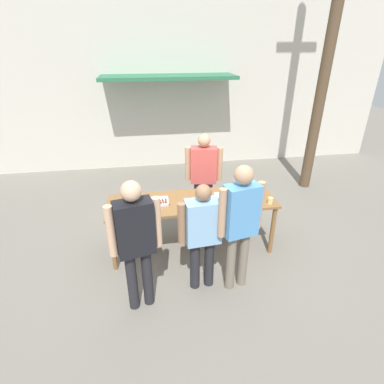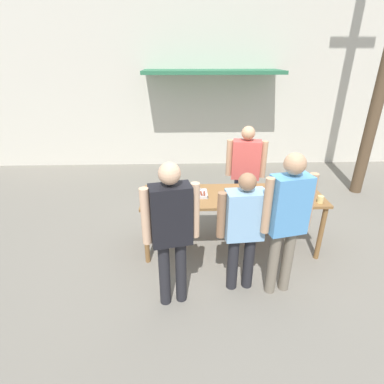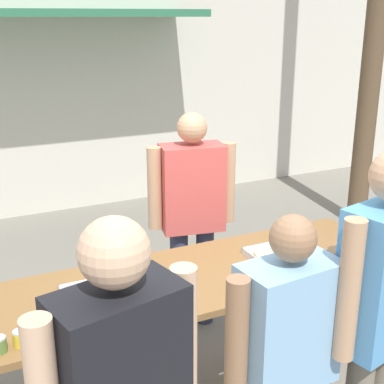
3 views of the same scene
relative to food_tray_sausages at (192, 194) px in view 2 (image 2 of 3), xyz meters
name	(u,v)px [view 2 (image 2 of 3)]	position (x,y,z in m)	size (l,w,h in m)	color
ground_plane	(229,246)	(0.59, -0.01, -0.91)	(24.00, 24.00, 0.00)	slate
building_facade_back	(210,77)	(0.59, 3.97, 1.34)	(12.00, 1.11, 4.50)	beige
serving_table	(232,201)	(0.59, -0.01, -0.11)	(2.63, 0.82, 0.90)	brown
food_tray_sausages	(192,194)	(0.00, 0.00, 0.00)	(0.45, 0.28, 0.04)	silver
food_tray_buns	(271,193)	(1.16, 0.00, 0.01)	(0.39, 0.27, 0.06)	silver
condiment_jar_mustard	(149,203)	(-0.59, -0.31, 0.02)	(0.07, 0.07, 0.08)	#567A38
condiment_jar_ketchup	(156,202)	(-0.50, -0.30, 0.02)	(0.07, 0.07, 0.08)	gold
beer_cup	(321,199)	(1.76, -0.30, 0.04)	(0.08, 0.08, 0.10)	#DBC67A
person_server_behind_table	(246,167)	(0.94, 0.82, 0.10)	(0.66, 0.34, 1.72)	#333851
person_customer_holding_hotdog	(171,226)	(-0.27, -1.13, 0.16)	(0.62, 0.33, 1.80)	#232328
person_customer_with_cup	(287,215)	(1.06, -0.99, 0.19)	(0.62, 0.33, 1.84)	#756B5B
person_customer_waiting_in_line	(244,225)	(0.58, -0.91, 0.02)	(0.66, 0.29, 1.59)	#232328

